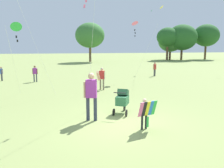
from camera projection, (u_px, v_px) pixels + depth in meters
ground_plane at (123, 124)px, 8.53m from camera, size 120.00×120.00×0.00m
treeline_distant at (167, 37)px, 39.64m from camera, size 25.30×6.71×6.16m
child_with_butterfly_kite at (145, 111)px, 7.85m from camera, size 0.68×0.47×1.06m
person_adult_flyer at (91, 92)px, 8.68m from camera, size 0.66×0.55×1.89m
stroller at (122, 99)px, 9.69m from camera, size 0.81×1.10×1.03m
kite_orange_delta at (16, 27)px, 12.98m from camera, size 0.70×3.42×4.03m
kite_blue_high at (135, 24)px, 17.92m from camera, size 1.66×1.81×4.53m
person_red_shirt at (35, 72)px, 17.57m from camera, size 0.39×0.20×1.22m
person_sitting_far at (102, 77)px, 14.56m from camera, size 0.37×0.32×1.38m
person_couple_left at (1, 73)px, 18.09m from camera, size 0.25×0.30×1.08m
person_kid_running at (155, 68)px, 20.65m from camera, size 0.30×0.30×1.22m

